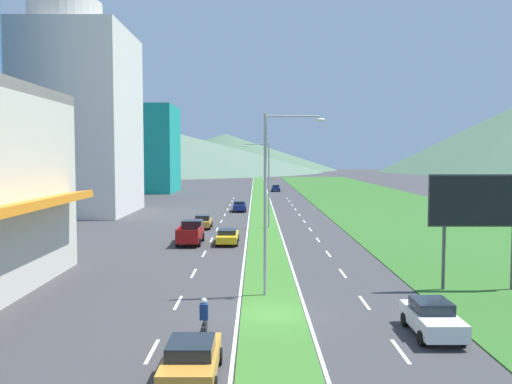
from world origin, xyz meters
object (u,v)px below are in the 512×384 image
car_0 (191,359)px  car_3 (203,222)px  street_lamp_mid (265,179)px  motorcycle_rider (204,321)px  car_4 (432,318)px  car_5 (227,236)px  car_2 (239,206)px  street_lamp_near (271,192)px  car_1 (275,188)px  billboard_roadside (479,205)px  pickup_truck_0 (190,233)px

car_0 → car_3: bearing=5.0°
street_lamp_mid → motorcycle_rider: 36.96m
street_lamp_mid → car_4: bearing=-79.4°
street_lamp_mid → car_5: size_ratio=1.99×
car_2 → car_5: size_ratio=0.95×
street_lamp_near → car_2: size_ratio=2.29×
car_3 → car_5: size_ratio=0.85×
car_1 → car_4: car_4 is taller
street_lamp_near → car_4: 11.10m
street_lamp_near → car_5: street_lamp_near is taller
car_0 → car_4: bearing=-64.9°
billboard_roadside → car_0: billboard_roadside is taller
car_5 → pickup_truck_0: 3.41m
car_4 → car_0: bearing=-64.9°
street_lamp_near → pickup_truck_0: (-6.87, 18.67, -5.00)m
car_1 → car_3: size_ratio=1.06×
motorcycle_rider → pickup_truck_0: bearing=8.1°
car_5 → car_3: bearing=17.2°
street_lamp_mid → billboard_roadside: (12.15, -28.05, -0.31)m
street_lamp_mid → car_1: street_lamp_mid is taller
car_2 → car_4: car_4 is taller
street_lamp_near → motorcycle_rider: (-3.17, -7.26, -5.24)m
car_2 → motorcycle_rider: 54.66m
street_lamp_near → car_1: 92.19m
car_4 → street_lamp_mid: bearing=-169.4°
car_0 → car_1: car_1 is taller
street_lamp_mid → car_1: bearing=86.9°
street_lamp_mid → car_4: (6.79, -36.13, -4.67)m
car_0 → motorcycle_rider: (0.04, 4.40, -0.00)m
car_0 → motorcycle_rider: 4.40m
car_4 → motorcycle_rider: size_ratio=2.12×
car_2 → car_5: (-0.23, -29.01, -0.07)m
car_3 → car_4: size_ratio=0.96×
car_2 → car_5: 29.01m
car_4 → car_2: bearing=-169.3°
street_lamp_near → street_lamp_mid: street_lamp_near is taller
billboard_roadside → car_1: billboard_roadside is taller
car_3 → street_lamp_near: bearing=-166.8°
billboard_roadside → car_3: size_ratio=1.71×
car_0 → billboard_roadside: bearing=-50.4°
car_1 → car_3: car_3 is taller
car_1 → car_4: 98.91m
street_lamp_near → motorcycle_rider: size_ratio=5.21×
car_0 → motorcycle_rider: size_ratio=2.19×
car_3 → pickup_truck_0: bearing=179.5°
car_1 → car_4: bearing=2.0°
street_lamp_near → car_5: size_ratio=2.19×
car_3 → motorcycle_rider: bearing=-174.3°
pickup_truck_0 → street_lamp_mid: bearing=-33.7°
car_3 → car_1: bearing=-9.4°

